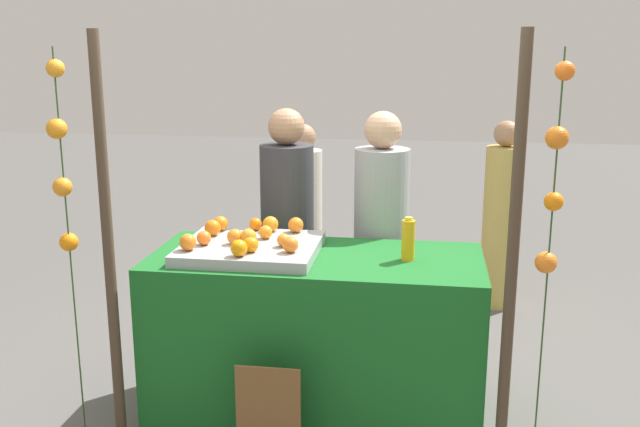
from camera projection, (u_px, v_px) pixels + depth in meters
name	position (u px, v px, depth m)	size (l,w,h in m)	color
ground_plane	(316.00, 413.00, 4.04)	(24.00, 24.00, 0.00)	#565451
stall_counter	(316.00, 336.00, 3.93)	(1.80, 0.79, 0.94)	#196023
orange_tray	(251.00, 248.00, 3.85)	(0.73, 0.65, 0.06)	#9EA0A5
orange_0	(204.00, 238.00, 3.80)	(0.08, 0.08, 0.08)	orange
orange_1	(266.00, 232.00, 3.92)	(0.08, 0.08, 0.08)	orange
orange_2	(271.00, 224.00, 4.07)	(0.09, 0.09, 0.09)	orange
orange_3	(256.00, 224.00, 4.11)	(0.07, 0.07, 0.07)	orange
orange_4	(284.00, 240.00, 3.77)	(0.07, 0.07, 0.07)	orange
orange_5	(235.00, 237.00, 3.81)	(0.08, 0.08, 0.08)	orange
orange_6	(188.00, 242.00, 3.70)	(0.09, 0.09, 0.09)	orange
orange_7	(239.00, 248.00, 3.59)	(0.09, 0.09, 0.09)	orange
orange_8	(248.00, 237.00, 3.81)	(0.09, 0.09, 0.09)	orange
orange_9	(290.00, 245.00, 3.66)	(0.08, 0.08, 0.08)	orange
orange_10	(251.00, 245.00, 3.67)	(0.08, 0.08, 0.08)	orange
orange_11	(213.00, 228.00, 3.99)	(0.09, 0.09, 0.09)	orange
orange_12	(296.00, 225.00, 4.06)	(0.09, 0.09, 0.09)	orange
orange_13	(221.00, 223.00, 4.10)	(0.09, 0.09, 0.09)	orange
juice_bottle	(408.00, 240.00, 3.72)	(0.07, 0.07, 0.23)	#EBA414
chalkboard_sign	(269.00, 420.00, 3.45)	(0.32, 0.03, 0.56)	brown
vendor_left	(288.00, 249.00, 4.51)	(0.34, 0.34, 1.67)	#333338
vendor_right	(380.00, 255.00, 4.39)	(0.33, 0.33, 1.67)	#99999E
crowd_person_0	(303.00, 225.00, 5.49)	(0.29, 0.29, 1.47)	beige
crowd_person_1	(502.00, 221.00, 5.57)	(0.30, 0.30, 1.49)	tan
canopy_post_left	(108.00, 248.00, 3.52)	(0.06, 0.06, 2.12)	#473828
canopy_post_right	(512.00, 266.00, 3.23)	(0.06, 0.06, 2.12)	#473828
garland_strand_left	(61.00, 165.00, 3.39)	(0.10, 0.11, 2.04)	#2D4C23
garland_strand_right	(554.00, 181.00, 3.07)	(0.11, 0.11, 2.04)	#2D4C23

